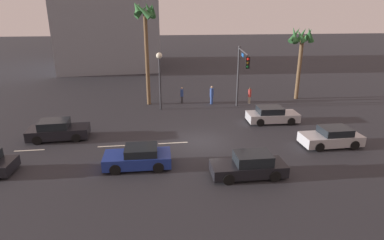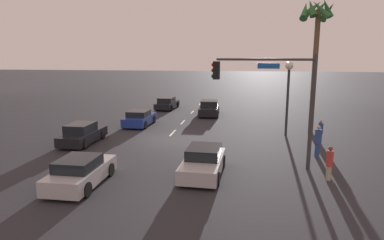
% 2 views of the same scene
% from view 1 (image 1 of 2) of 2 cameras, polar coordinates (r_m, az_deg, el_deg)
% --- Properties ---
extents(ground_plane, '(220.00, 220.00, 0.00)m').
position_cam_1_polar(ground_plane, '(22.75, 1.68, -3.90)').
color(ground_plane, '#28282D').
extents(lane_stripe_1, '(1.94, 0.14, 0.01)m').
position_cam_1_polar(lane_stripe_1, '(23.96, -27.23, -4.88)').
color(lane_stripe_1, silver).
rests_on(lane_stripe_1, ground_plane).
extents(lane_stripe_2, '(1.95, 0.14, 0.01)m').
position_cam_1_polar(lane_stripe_2, '(22.67, -14.19, -4.58)').
color(lane_stripe_2, silver).
rests_on(lane_stripe_2, ground_plane).
extents(lane_stripe_3, '(2.09, 0.14, 0.01)m').
position_cam_1_polar(lane_stripe_3, '(22.53, -3.43, -4.15)').
color(lane_stripe_3, silver).
rests_on(lane_stripe_3, ground_plane).
extents(car_0, '(4.29, 2.11, 1.43)m').
position_cam_1_polar(car_0, '(24.98, -22.99, -1.72)').
color(car_0, black).
rests_on(car_0, ground_plane).
extents(car_2, '(4.06, 1.90, 1.33)m').
position_cam_1_polar(car_2, '(23.87, 23.82, -2.86)').
color(car_2, '#B7B7BC').
rests_on(car_2, ground_plane).
extents(car_3, '(3.98, 2.00, 1.30)m').
position_cam_1_polar(car_3, '(19.23, -9.64, -6.65)').
color(car_3, navy).
rests_on(car_3, ground_plane).
extents(car_4, '(4.24, 2.01, 1.34)m').
position_cam_1_polar(car_4, '(27.30, 14.18, 0.84)').
color(car_4, '#B7B7BC').
rests_on(car_4, ground_plane).
extents(car_5, '(4.17, 1.81, 1.38)m').
position_cam_1_polar(car_5, '(18.22, 10.27, -8.11)').
color(car_5, black).
rests_on(car_5, ground_plane).
extents(traffic_signal, '(0.94, 5.22, 5.81)m').
position_cam_1_polar(traffic_signal, '(29.09, 8.87, 9.11)').
color(traffic_signal, '#38383D').
rests_on(traffic_signal, ground_plane).
extents(streetlamp, '(0.56, 0.56, 5.35)m').
position_cam_1_polar(streetlamp, '(29.51, -5.85, 9.04)').
color(streetlamp, '#2D2D33').
rests_on(streetlamp, ground_plane).
extents(pedestrian_0, '(0.36, 0.36, 1.65)m').
position_cam_1_polar(pedestrian_0, '(32.14, -1.83, 4.59)').
color(pedestrian_0, '#333338').
rests_on(pedestrian_0, ground_plane).
extents(pedestrian_1, '(0.40, 0.40, 1.63)m').
position_cam_1_polar(pedestrian_1, '(32.54, 10.34, 4.45)').
color(pedestrian_1, '#B2A58C').
rests_on(pedestrian_1, ground_plane).
extents(pedestrian_2, '(0.51, 0.51, 1.84)m').
position_cam_1_polar(pedestrian_2, '(31.80, 3.56, 4.58)').
color(pedestrian_2, '#2D478C').
rests_on(pedestrian_2, ground_plane).
extents(palm_tree_0, '(2.36, 2.65, 9.88)m').
position_cam_1_polar(palm_tree_0, '(30.97, -8.47, 16.73)').
color(palm_tree_0, brown).
rests_on(palm_tree_0, ground_plane).
extents(palm_tree_1, '(2.43, 2.71, 7.50)m').
position_cam_1_polar(palm_tree_1, '(34.85, 18.97, 12.89)').
color(palm_tree_1, brown).
rests_on(palm_tree_1, ground_plane).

